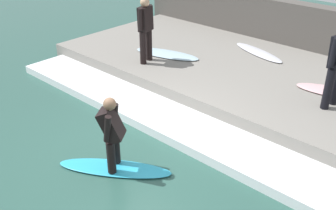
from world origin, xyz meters
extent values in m
plane|color=#2D564C|center=(0.00, 0.00, 0.00)|extent=(28.00, 28.00, 0.00)
cube|color=gray|center=(3.89, 0.00, 0.23)|extent=(4.40, 10.53, 0.45)
cube|color=#544F49|center=(6.34, 0.00, 0.83)|extent=(0.50, 11.06, 1.65)
cube|color=white|center=(1.11, 0.00, 0.10)|extent=(1.17, 10.01, 0.19)
ellipsoid|color=#2DADD1|center=(-0.68, -0.05, 0.03)|extent=(1.52, 1.97, 0.06)
cylinder|color=black|center=(-0.56, 0.02, 0.36)|extent=(0.15, 0.15, 0.59)
cylinder|color=black|center=(-0.80, -0.13, 0.36)|extent=(0.15, 0.15, 0.59)
cube|color=black|center=(-0.68, -0.05, 0.93)|extent=(0.53, 0.54, 0.60)
sphere|color=#846047|center=(-0.68, -0.05, 1.31)|extent=(0.21, 0.21, 0.21)
cylinder|color=black|center=(-0.51, 0.06, 0.97)|extent=(0.11, 0.19, 0.50)
cylinder|color=black|center=(-0.85, -0.17, 0.97)|extent=(0.11, 0.19, 0.50)
cylinder|color=black|center=(3.47, -2.16, 0.88)|extent=(0.17, 0.17, 0.86)
cylinder|color=black|center=(3.16, -2.12, 0.88)|extent=(0.17, 0.17, 0.86)
cylinder|color=black|center=(3.08, -2.11, 1.67)|extent=(0.12, 0.13, 0.55)
ellipsoid|color=beige|center=(3.98, -2.02, 0.48)|extent=(0.94, 1.76, 0.06)
cylinder|color=black|center=(2.66, 2.39, 0.87)|extent=(0.16, 0.16, 0.83)
cylinder|color=black|center=(2.36, 2.31, 0.87)|extent=(0.16, 0.16, 0.83)
cube|color=black|center=(2.51, 2.35, 1.58)|extent=(0.44, 0.33, 0.61)
sphere|color=tan|center=(2.51, 2.35, 1.99)|extent=(0.23, 0.23, 0.23)
cylinder|color=black|center=(2.73, 2.40, 1.62)|extent=(0.11, 0.12, 0.53)
cylinder|color=black|center=(2.29, 2.29, 1.62)|extent=(0.11, 0.12, 0.53)
ellipsoid|color=silver|center=(3.22, 2.28, 0.48)|extent=(1.07, 1.94, 0.06)
ellipsoid|color=silver|center=(5.00, 0.52, 0.48)|extent=(0.98, 1.83, 0.06)
camera|label=1|loc=(-4.16, -4.50, 4.26)|focal=42.00mm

